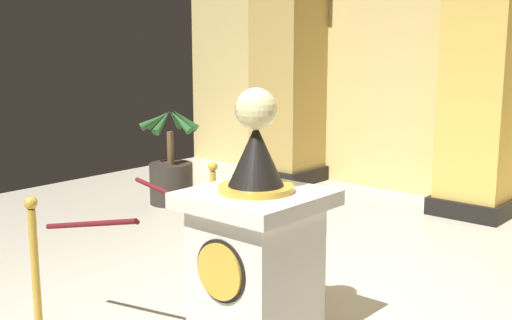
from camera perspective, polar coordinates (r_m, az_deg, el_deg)
back_wall at (r=8.06m, az=20.78°, el=9.13°), size 10.11×0.16×3.72m
pedestal_clock at (r=4.25m, az=-0.03°, el=-7.64°), size 0.82×0.82×1.68m
stanchion_near at (r=5.38m, az=-3.77°, el=-7.01°), size 0.24×0.24×1.00m
stanchion_far at (r=4.25m, az=-18.74°, el=-12.12°), size 0.24×0.24×1.06m
velvet_rope at (r=4.64m, az=-10.49°, el=-4.38°), size 0.96×0.98×0.22m
column_left at (r=9.00m, az=2.87°, el=9.33°), size 0.94×0.94×3.57m
column_centre_rear at (r=7.63m, az=19.50°, el=8.51°), size 0.88×0.88×3.57m
potted_palm_left at (r=7.90m, az=-7.53°, el=-1.26°), size 0.72×0.67×1.19m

